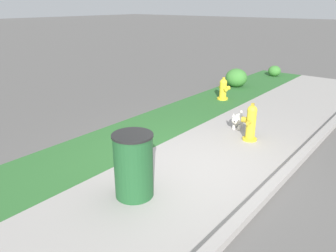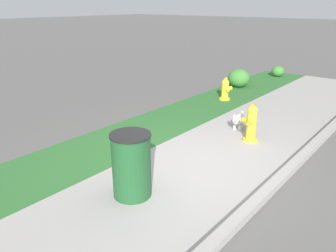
{
  "view_description": "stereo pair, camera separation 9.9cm",
  "coord_description": "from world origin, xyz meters",
  "px_view_note": "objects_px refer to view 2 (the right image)",
  "views": [
    {
      "loc": [
        -4.18,
        -2.71,
        2.65
      ],
      "look_at": [
        0.48,
        1.04,
        0.4
      ],
      "focal_mm": 35.0,
      "sensor_mm": 36.0,
      "label": 1
    },
    {
      "loc": [
        -4.11,
        -2.79,
        2.65
      ],
      "look_at": [
        0.48,
        1.04,
        0.4
      ],
      "focal_mm": 35.0,
      "sensor_mm": 36.0,
      "label": 2
    }
  ],
  "objects_px": {
    "small_white_dog": "(239,120)",
    "trash_bin": "(131,165)",
    "fire_hydrant_across_street": "(251,123)",
    "fire_hydrant_at_driveway": "(225,89)",
    "shrub_bush_mid_verge": "(239,78)",
    "shrub_bush_near_lamp": "(278,71)"
  },
  "relations": [
    {
      "from": "small_white_dog",
      "to": "trash_bin",
      "type": "height_order",
      "value": "trash_bin"
    },
    {
      "from": "fire_hydrant_across_street",
      "to": "trash_bin",
      "type": "xyz_separation_m",
      "value": [
        -2.96,
        0.39,
        0.1
      ]
    },
    {
      "from": "fire_hydrant_at_driveway",
      "to": "small_white_dog",
      "type": "xyz_separation_m",
      "value": [
        -1.91,
        -1.47,
        -0.08
      ]
    },
    {
      "from": "trash_bin",
      "to": "shrub_bush_mid_verge",
      "type": "bearing_deg",
      "value": 16.27
    },
    {
      "from": "trash_bin",
      "to": "shrub_bush_mid_verge",
      "type": "xyz_separation_m",
      "value": [
        6.94,
        2.03,
        -0.18
      ]
    },
    {
      "from": "fire_hydrant_at_driveway",
      "to": "trash_bin",
      "type": "height_order",
      "value": "trash_bin"
    },
    {
      "from": "trash_bin",
      "to": "shrub_bush_near_lamp",
      "type": "bearing_deg",
      "value": 10.15
    },
    {
      "from": "trash_bin",
      "to": "shrub_bush_near_lamp",
      "type": "distance_m",
      "value": 9.57
    },
    {
      "from": "fire_hydrant_across_street",
      "to": "shrub_bush_mid_verge",
      "type": "height_order",
      "value": "fire_hydrant_across_street"
    },
    {
      "from": "fire_hydrant_across_street",
      "to": "shrub_bush_near_lamp",
      "type": "height_order",
      "value": "fire_hydrant_across_street"
    },
    {
      "from": "small_white_dog",
      "to": "trash_bin",
      "type": "bearing_deg",
      "value": -9.92
    },
    {
      "from": "fire_hydrant_across_street",
      "to": "shrub_bush_near_lamp",
      "type": "bearing_deg",
      "value": 12.97
    },
    {
      "from": "small_white_dog",
      "to": "shrub_bush_mid_verge",
      "type": "distance_m",
      "value": 4.04
    },
    {
      "from": "fire_hydrant_across_street",
      "to": "shrub_bush_near_lamp",
      "type": "xyz_separation_m",
      "value": [
        6.45,
        2.08,
        -0.18
      ]
    },
    {
      "from": "small_white_dog",
      "to": "shrub_bush_near_lamp",
      "type": "xyz_separation_m",
      "value": [
        6.02,
        1.58,
        -0.03
      ]
    },
    {
      "from": "fire_hydrant_at_driveway",
      "to": "shrub_bush_near_lamp",
      "type": "relative_size",
      "value": 1.38
    },
    {
      "from": "trash_bin",
      "to": "fire_hydrant_at_driveway",
      "type": "bearing_deg",
      "value": 16.6
    },
    {
      "from": "small_white_dog",
      "to": "fire_hydrant_at_driveway",
      "type": "bearing_deg",
      "value": -154.16
    },
    {
      "from": "small_white_dog",
      "to": "shrub_bush_near_lamp",
      "type": "relative_size",
      "value": 1.18
    },
    {
      "from": "shrub_bush_near_lamp",
      "to": "small_white_dog",
      "type": "bearing_deg",
      "value": -165.34
    },
    {
      "from": "shrub_bush_mid_verge",
      "to": "fire_hydrant_across_street",
      "type": "bearing_deg",
      "value": -148.73
    },
    {
      "from": "fire_hydrant_at_driveway",
      "to": "trash_bin",
      "type": "xyz_separation_m",
      "value": [
        -5.3,
        -1.58,
        0.18
      ]
    }
  ]
}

